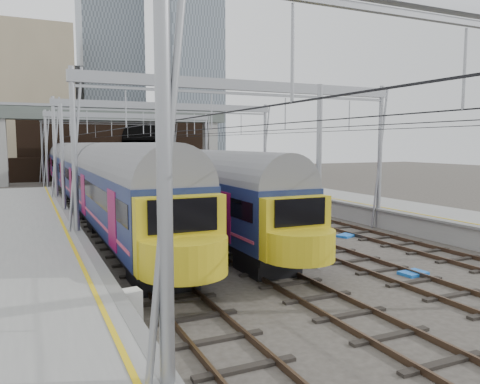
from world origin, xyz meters
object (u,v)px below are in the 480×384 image
train_main (124,171)px  signal_near_left (183,199)px  relay_cabinet (130,311)px  train_second (85,174)px

train_main → signal_near_left: 28.32m
train_main → signal_near_left: bearing=-97.0°
relay_cabinet → train_main: bearing=71.8°
train_main → train_second: 6.67m
train_second → signal_near_left: size_ratio=10.38×
train_main → signal_near_left: signal_near_left is taller
relay_cabinet → signal_near_left: bearing=42.6°
train_main → relay_cabinet: 31.52m
train_second → signal_near_left: train_second is taller
train_main → train_second: train_second is taller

